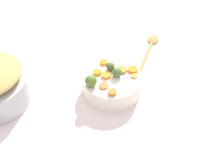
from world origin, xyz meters
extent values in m
cube|color=white|center=(0.00, 0.00, 0.01)|extent=(2.40, 2.40, 0.02)
cylinder|color=white|center=(-0.02, -0.03, 0.06)|extent=(0.22, 0.22, 0.08)
cylinder|color=orange|center=(-0.10, 0.00, 0.10)|extent=(0.04, 0.04, 0.01)
cylinder|color=orange|center=(-0.06, 0.02, 0.10)|extent=(0.05, 0.05, 0.01)
cylinder|color=orange|center=(0.02, 0.02, 0.10)|extent=(0.04, 0.04, 0.01)
cylinder|color=orange|center=(-0.04, -0.10, 0.10)|extent=(0.03, 0.03, 0.01)
cylinder|color=orange|center=(-0.01, -0.01, 0.10)|extent=(0.04, 0.04, 0.01)
cylinder|color=orange|center=(0.06, -0.02, 0.10)|extent=(0.04, 0.04, 0.01)
cylinder|color=orange|center=(0.00, -0.07, 0.10)|extent=(0.04, 0.04, 0.01)
cylinder|color=orange|center=(-0.01, -0.11, 0.10)|extent=(0.05, 0.05, 0.01)
sphere|color=#58772F|center=(-0.04, 0.06, 0.12)|extent=(0.04, 0.04, 0.04)
sphere|color=#516B30|center=(0.02, -0.03, 0.11)|extent=(0.03, 0.03, 0.03)
sphere|color=#517539|center=(-0.02, -0.04, 0.11)|extent=(0.04, 0.04, 0.04)
cube|color=#B28347|center=(0.12, -0.22, 0.02)|extent=(0.18, 0.15, 0.01)
ellipsoid|color=#B28347|center=(0.22, -0.30, 0.03)|extent=(0.08, 0.08, 0.01)
camera|label=1|loc=(-0.80, 0.23, 0.90)|focal=49.90mm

